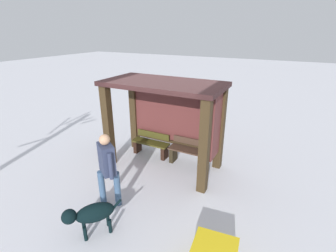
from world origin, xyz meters
name	(u,v)px	position (x,y,z in m)	size (l,w,h in m)	color
ground_plane	(164,165)	(0.00, 0.00, 0.00)	(60.00, 60.00, 0.00)	silver
bus_shelter	(169,108)	(0.09, 0.17, 1.73)	(3.20, 1.63, 2.48)	#382A17
bench_left_inside	(151,145)	(-0.65, 0.37, 0.35)	(1.20, 0.37, 0.74)	#403D16
bench_center_inside	(189,153)	(0.65, 0.37, 0.36)	(1.20, 0.40, 0.78)	#463125
person_walking	(107,165)	(-0.25, -2.08, 1.03)	(0.59, 0.47, 1.74)	#313A56
dog	(91,214)	(0.02, -2.94, 0.48)	(0.77, 0.92, 0.70)	black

